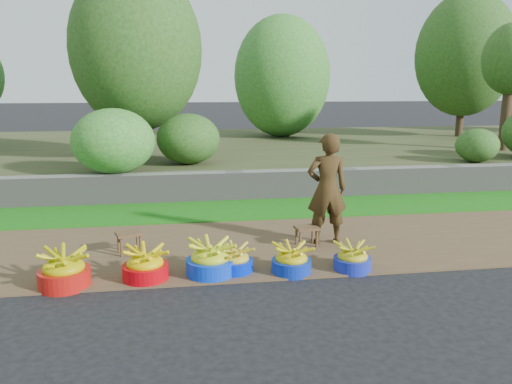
{
  "coord_description": "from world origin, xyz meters",
  "views": [
    {
      "loc": [
        -1.0,
        -5.16,
        2.15
      ],
      "look_at": [
        -0.01,
        1.3,
        0.75
      ],
      "focal_mm": 35.0,
      "sensor_mm": 36.0,
      "label": 1
    }
  ],
  "objects": [
    {
      "name": "ground_plane",
      "position": [
        0.0,
        0.0,
        0.0
      ],
      "size": [
        120.0,
        120.0,
        0.0
      ],
      "primitive_type": "plane",
      "color": "black",
      "rests_on": "ground"
    },
    {
      "name": "dirt_shoulder",
      "position": [
        0.0,
        1.25,
        0.01
      ],
      "size": [
        80.0,
        2.5,
        0.02
      ],
      "primitive_type": "cube",
      "color": "brown",
      "rests_on": "ground"
    },
    {
      "name": "grass_verge",
      "position": [
        0.0,
        3.25,
        0.02
      ],
      "size": [
        80.0,
        1.5,
        0.04
      ],
      "primitive_type": "cube",
      "color": "#196B11",
      "rests_on": "ground"
    },
    {
      "name": "retaining_wall",
      "position": [
        0.0,
        4.1,
        0.28
      ],
      "size": [
        80.0,
        0.35,
        0.55
      ],
      "primitive_type": "cube",
      "color": "slate",
      "rests_on": "ground"
    },
    {
      "name": "earth_bank",
      "position": [
        0.0,
        9.0,
        0.25
      ],
      "size": [
        80.0,
        10.0,
        0.5
      ],
      "primitive_type": "cube",
      "color": "#3A4121",
      "rests_on": "ground"
    },
    {
      "name": "vegetation",
      "position": [
        -0.52,
        8.64,
        2.67
      ],
      "size": [
        30.31,
        8.7,
        4.54
      ],
      "color": "#362819",
      "rests_on": "earth_bank"
    },
    {
      "name": "basin_a",
      "position": [
        -2.29,
        0.2,
        0.19
      ],
      "size": [
        0.56,
        0.56,
        0.42
      ],
      "color": "#AE130E",
      "rests_on": "ground"
    },
    {
      "name": "basin_b",
      "position": [
        -1.43,
        0.26,
        0.17
      ],
      "size": [
        0.51,
        0.51,
        0.38
      ],
      "color": "#B4040C",
      "rests_on": "ground"
    },
    {
      "name": "basin_c",
      "position": [
        -0.7,
        0.29,
        0.19
      ],
      "size": [
        0.56,
        0.56,
        0.42
      ],
      "color": "#0934D7",
      "rests_on": "ground"
    },
    {
      "name": "basin_d",
      "position": [
        -0.42,
        0.34,
        0.15
      ],
      "size": [
        0.44,
        0.44,
        0.33
      ],
      "color": "#0020DA",
      "rests_on": "ground"
    },
    {
      "name": "basin_e",
      "position": [
        0.24,
        0.22,
        0.16
      ],
      "size": [
        0.46,
        0.46,
        0.35
      ],
      "color": "#0C28AA",
      "rests_on": "ground"
    },
    {
      "name": "basin_f",
      "position": [
        0.97,
        0.19,
        0.15
      ],
      "size": [
        0.45,
        0.45,
        0.33
      ],
      "color": "#1826AD",
      "rests_on": "ground"
    },
    {
      "name": "stool_left",
      "position": [
        -1.69,
        1.17,
        0.24
      ],
      "size": [
        0.38,
        0.33,
        0.28
      ],
      "rotation": [
        0.0,
        0.0,
        0.31
      ],
      "color": "#503921",
      "rests_on": "dirt_shoulder"
    },
    {
      "name": "stool_right",
      "position": [
        0.65,
        1.12,
        0.23
      ],
      "size": [
        0.33,
        0.26,
        0.27
      ],
      "rotation": [
        0.0,
        0.0,
        0.09
      ],
      "color": "#503921",
      "rests_on": "dirt_shoulder"
    },
    {
      "name": "vendor_woman",
      "position": [
        0.95,
        1.21,
        0.78
      ],
      "size": [
        0.57,
        0.39,
        1.52
      ],
      "primitive_type": "imported",
      "rotation": [
        0.0,
        0.0,
        3.09
      ],
      "color": "black",
      "rests_on": "dirt_shoulder"
    }
  ]
}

